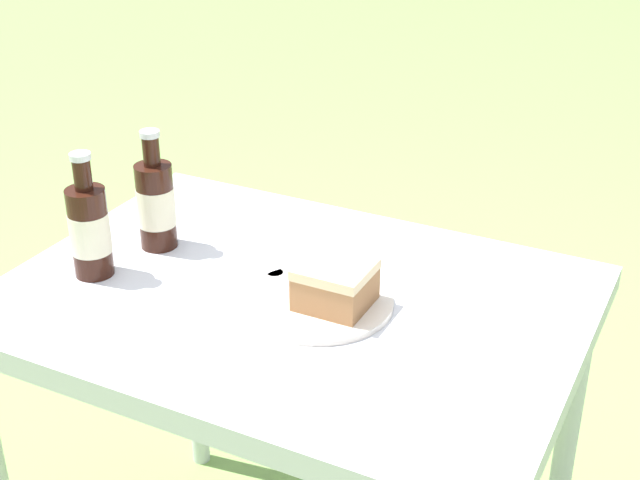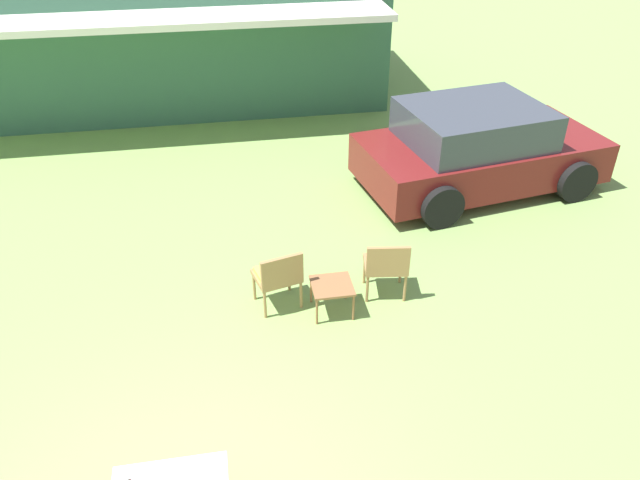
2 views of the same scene
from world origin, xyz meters
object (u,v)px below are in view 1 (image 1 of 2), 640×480
patio_table (292,334)px  cake_on_plate (328,292)px  cola_bottle_far (90,229)px  cola_bottle_near (156,203)px

patio_table → cake_on_plate: 0.12m
patio_table → cake_on_plate: size_ratio=3.87×
cake_on_plate → cola_bottle_far: bearing=-169.0°
cola_bottle_far → cake_on_plate: bearing=11.0°
cola_bottle_near → cola_bottle_far: bearing=-105.1°
patio_table → cola_bottle_far: (-0.32, -0.09, 0.16)m
patio_table → cola_bottle_near: (-0.28, 0.04, 0.16)m
cola_bottle_far → patio_table: bearing=15.2°
patio_table → cola_bottle_near: 0.33m
patio_table → cola_bottle_far: cola_bottle_far is taller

